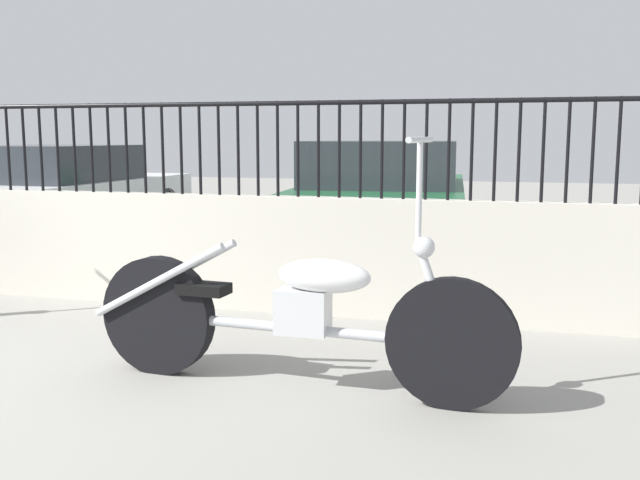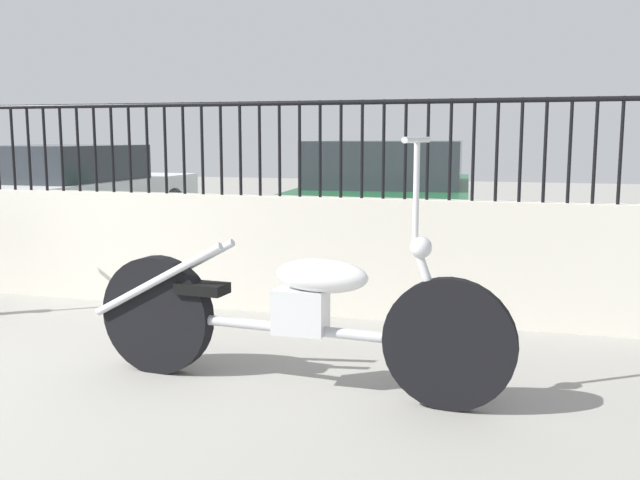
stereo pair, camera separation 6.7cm
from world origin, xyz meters
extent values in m
cube|color=beige|center=(0.00, 2.72, 0.45)|extent=(9.40, 0.18, 0.91)
cylinder|color=black|center=(-0.57, 2.72, 1.27)|extent=(0.02, 0.02, 0.72)
cylinder|color=black|center=(-0.41, 2.72, 1.27)|extent=(0.02, 0.02, 0.72)
cylinder|color=black|center=(-0.24, 2.72, 1.27)|extent=(0.02, 0.02, 0.72)
cylinder|color=black|center=(-0.08, 2.72, 1.27)|extent=(0.02, 0.02, 0.72)
cylinder|color=black|center=(0.08, 2.72, 1.27)|extent=(0.02, 0.02, 0.72)
cylinder|color=black|center=(0.24, 2.72, 1.27)|extent=(0.02, 0.02, 0.72)
cylinder|color=black|center=(0.41, 2.72, 1.27)|extent=(0.02, 0.02, 0.72)
cylinder|color=black|center=(0.57, 2.72, 1.27)|extent=(0.02, 0.02, 0.72)
cylinder|color=black|center=(0.73, 2.72, 1.27)|extent=(0.02, 0.02, 0.72)
cylinder|color=black|center=(0.89, 2.72, 1.27)|extent=(0.02, 0.02, 0.72)
cylinder|color=black|center=(1.05, 2.72, 1.27)|extent=(0.02, 0.02, 0.72)
cylinder|color=black|center=(1.22, 2.72, 1.27)|extent=(0.02, 0.02, 0.72)
cylinder|color=black|center=(1.38, 2.72, 1.27)|extent=(0.02, 0.02, 0.72)
cylinder|color=black|center=(1.54, 2.72, 1.27)|extent=(0.02, 0.02, 0.72)
cylinder|color=black|center=(1.70, 2.72, 1.27)|extent=(0.02, 0.02, 0.72)
cylinder|color=black|center=(1.86, 2.72, 1.27)|extent=(0.02, 0.02, 0.72)
cylinder|color=black|center=(2.03, 2.72, 1.27)|extent=(0.02, 0.02, 0.72)
cylinder|color=black|center=(2.19, 2.72, 1.27)|extent=(0.02, 0.02, 0.72)
cylinder|color=black|center=(2.35, 2.72, 1.27)|extent=(0.02, 0.02, 0.72)
cylinder|color=black|center=(2.51, 2.72, 1.27)|extent=(0.02, 0.02, 0.72)
cylinder|color=black|center=(2.67, 2.72, 1.27)|extent=(0.02, 0.02, 0.72)
cylinder|color=black|center=(2.84, 2.72, 1.27)|extent=(0.02, 0.02, 0.72)
cylinder|color=black|center=(3.00, 2.72, 1.27)|extent=(0.02, 0.02, 0.72)
cylinder|color=black|center=(3.16, 2.72, 1.27)|extent=(0.02, 0.02, 0.72)
cylinder|color=black|center=(3.32, 2.72, 1.27)|extent=(0.02, 0.02, 0.72)
cylinder|color=black|center=(3.49, 2.72, 1.27)|extent=(0.02, 0.02, 0.72)
cylinder|color=black|center=(3.65, 2.72, 1.27)|extent=(0.02, 0.02, 0.72)
cylinder|color=black|center=(3.81, 2.72, 1.27)|extent=(0.02, 0.02, 0.72)
cylinder|color=black|center=(3.97, 2.72, 1.27)|extent=(0.02, 0.02, 0.72)
cylinder|color=black|center=(4.13, 2.72, 1.27)|extent=(0.02, 0.02, 0.72)
cylinder|color=black|center=(4.30, 2.72, 1.27)|extent=(0.02, 0.02, 0.72)
cylinder|color=black|center=(0.00, 2.72, 1.61)|extent=(9.40, 0.04, 0.04)
cylinder|color=black|center=(3.35, 1.00, 0.34)|extent=(0.68, 0.12, 0.67)
cylinder|color=black|center=(1.67, 1.13, 0.34)|extent=(0.69, 0.16, 0.69)
cylinder|color=#B7BABF|center=(2.51, 1.07, 0.34)|extent=(1.56, 0.17, 0.06)
cube|color=silver|center=(2.56, 1.06, 0.44)|extent=(0.28, 0.18, 0.24)
ellipsoid|color=white|center=(2.68, 1.06, 0.64)|extent=(0.52, 0.24, 0.18)
cube|color=black|center=(1.97, 1.11, 0.52)|extent=(0.29, 0.18, 0.06)
cylinder|color=silver|center=(3.26, 1.01, 0.59)|extent=(0.22, 0.06, 0.51)
sphere|color=silver|center=(3.20, 1.02, 0.82)|extent=(0.11, 0.11, 0.11)
cylinder|color=silver|center=(3.18, 1.02, 1.09)|extent=(0.03, 0.03, 0.51)
cylinder|color=silver|center=(3.18, 1.02, 1.35)|extent=(0.07, 0.52, 0.03)
cylinder|color=silver|center=(1.71, 1.06, 0.56)|extent=(0.84, 0.11, 0.48)
cylinder|color=silver|center=(1.72, 1.20, 0.56)|extent=(0.84, 0.11, 0.48)
cylinder|color=black|center=(-2.94, 6.75, 0.32)|extent=(0.12, 0.64, 0.64)
cylinder|color=black|center=(-1.20, 6.72, 0.32)|extent=(0.12, 0.64, 0.64)
cylinder|color=black|center=(-1.23, 4.30, 0.32)|extent=(0.12, 0.64, 0.64)
cube|color=silver|center=(-2.09, 5.52, 0.53)|extent=(1.90, 3.94, 0.57)
cube|color=#2D3338|center=(-2.09, 5.32, 1.03)|extent=(1.69, 1.90, 0.44)
cylinder|color=black|center=(1.19, 7.23, 0.32)|extent=(0.16, 0.65, 0.64)
cylinder|color=black|center=(2.88, 7.36, 0.32)|extent=(0.16, 0.65, 0.64)
cylinder|color=black|center=(1.41, 4.42, 0.32)|extent=(0.16, 0.65, 0.64)
cylinder|color=black|center=(3.10, 4.55, 0.32)|extent=(0.16, 0.65, 0.64)
cube|color=#1E5933|center=(2.15, 5.89, 0.53)|extent=(2.16, 4.68, 0.58)
cube|color=#2D3338|center=(2.16, 5.66, 1.07)|extent=(1.80, 2.30, 0.50)
camera|label=1|loc=(3.63, -2.49, 1.36)|focal=40.00mm
camera|label=2|loc=(3.69, -2.47, 1.36)|focal=40.00mm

